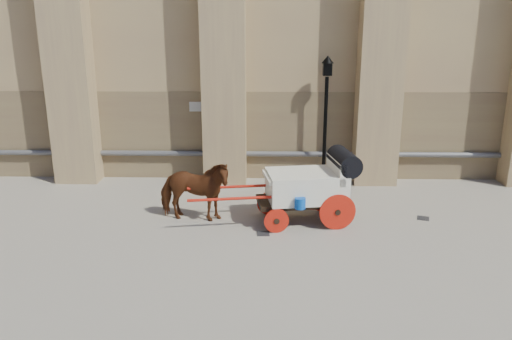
{
  "coord_description": "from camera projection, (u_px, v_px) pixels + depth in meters",
  "views": [
    {
      "loc": [
        0.39,
        -12.62,
        5.13
      ],
      "look_at": [
        0.11,
        0.03,
        1.44
      ],
      "focal_mm": 35.0,
      "sensor_mm": 36.0,
      "label": 1
    }
  ],
  "objects": [
    {
      "name": "drain_grate_far",
      "position": [
        423.0,
        218.0,
        13.75
      ],
      "size": [
        0.4,
        0.4,
        0.01
      ],
      "primitive_type": "cube",
      "rotation": [
        0.0,
        0.0,
        -0.31
      ],
      "color": "black",
      "rests_on": "ground"
    },
    {
      "name": "street_lamp",
      "position": [
        325.0,
        117.0,
        16.19
      ],
      "size": [
        0.39,
        0.39,
        4.21
      ],
      "color": "black",
      "rests_on": "ground"
    },
    {
      "name": "ground",
      "position": [
        252.0,
        221.0,
        13.55
      ],
      "size": [
        90.0,
        90.0,
        0.0
      ],
      "primitive_type": "plane",
      "color": "gray",
      "rests_on": "ground"
    },
    {
      "name": "drain_grate_near",
      "position": [
        263.0,
        233.0,
        12.74
      ],
      "size": [
        0.34,
        0.34,
        0.01
      ],
      "primitive_type": "cube",
      "rotation": [
        0.0,
        0.0,
        0.05
      ],
      "color": "black",
      "rests_on": "ground"
    },
    {
      "name": "carriage",
      "position": [
        312.0,
        184.0,
        13.29
      ],
      "size": [
        4.59,
        1.86,
        1.95
      ],
      "rotation": [
        0.0,
        0.0,
        0.15
      ],
      "color": "black",
      "rests_on": "ground"
    },
    {
      "name": "horse",
      "position": [
        194.0,
        191.0,
        13.38
      ],
      "size": [
        2.11,
        1.16,
        1.7
      ],
      "primitive_type": "imported",
      "rotation": [
        0.0,
        0.0,
        1.45
      ],
      "color": "brown",
      "rests_on": "ground"
    }
  ]
}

